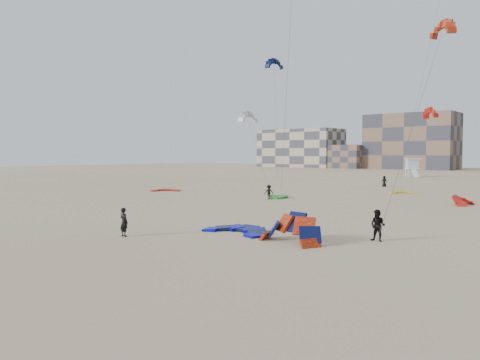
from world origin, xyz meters
The scene contains 19 objects.
ground centered at (0.00, 0.00, 0.00)m, with size 320.00×320.00×0.00m, color #C8AF86.
kite_ground_blue centered at (4.33, 3.03, 0.00)m, with size 4.29×4.48×0.58m, color #0005C2, non-canonical shape.
kite_ground_orange centered at (8.91, 2.25, 0.00)m, with size 4.14×2.92×2.85m, color #F93611, non-canonical shape.
kite_ground_red centered at (-24.86, 22.67, 0.00)m, with size 3.60×3.81×0.44m, color red, non-canonical shape.
kite_ground_green centered at (-7.59, 24.62, 0.00)m, with size 3.59×3.80×0.47m, color #18902C, non-canonical shape.
kite_ground_red_far centered at (11.56, 29.76, 0.00)m, with size 2.85×2.65×1.49m, color red, non-canonical shape.
kite_ground_yellow centered at (1.77, 39.93, 0.00)m, with size 3.22×3.38×0.42m, color yellow, non-canonical shape.
kitesurfer_main centered at (-0.30, -2.59, 0.91)m, with size 0.66×0.43×1.81m, color black.
kitesurfer_b centered at (12.72, 5.88, 0.94)m, with size 0.92×0.71×1.89m, color black.
kitesurfer_c centered at (-7.05, 22.35, 0.82)m, with size 1.06×0.61×1.64m, color black.
kitesurfer_e centered at (-4.52, 49.23, 0.86)m, with size 0.84×0.55×1.72m, color black.
kite_fly_orange centered at (8.52, 32.22, 18.29)m, with size 8.36×33.21×18.45m.
kite_fly_grey centered at (-17.09, 31.23, 10.14)m, with size 6.87×4.02×10.25m.
kite_fly_navy centered at (-23.70, 46.94, 20.57)m, with size 5.76×6.19×20.77m.
kite_fly_red centered at (-2.71, 64.87, 12.12)m, with size 6.98×8.96×12.42m.
lifeguard_tower_far centered at (-11.88, 82.76, 2.00)m, with size 3.96×6.07×4.04m.
condo_west_a centered at (-70.00, 130.00, 7.00)m, with size 30.00×15.00×14.00m, color tan.
condo_west_b centered at (-30.00, 134.00, 9.00)m, with size 28.00×14.00×18.00m, color #7A5D4A.
condo_fill_left centered at (-50.00, 128.00, 4.00)m, with size 12.00×10.00×8.00m, color #7A5D4A.
Camera 1 is at (23.76, -20.50, 5.23)m, focal length 35.00 mm.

